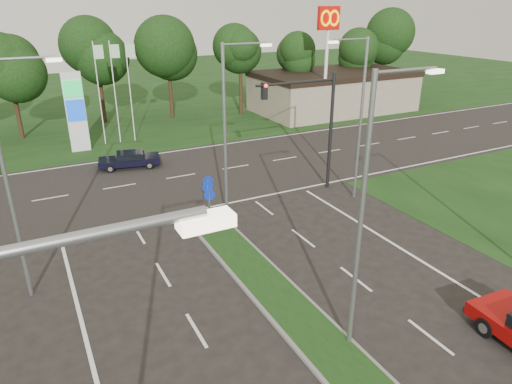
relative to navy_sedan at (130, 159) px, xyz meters
name	(u,v)px	position (x,y,z in m)	size (l,w,h in m)	color
verge_far	(90,98)	(1.54, 27.68, -0.60)	(160.00, 50.00, 0.02)	black
cross_road	(166,179)	(1.54, -3.32, -0.60)	(160.00, 12.00, 0.02)	black
commercial_building	(333,92)	(23.54, 8.68, 1.40)	(16.00, 9.00, 4.00)	gray
streetlight_median_near	(367,205)	(2.54, -21.32, 4.48)	(2.53, 0.22, 9.00)	gray
streetlight_median_far	(229,129)	(2.54, -11.32, 4.48)	(2.53, 0.22, 9.00)	gray
streetlight_left_far	(11,172)	(-6.76, -13.32, 4.48)	(2.53, 0.22, 9.00)	gray
streetlight_right_far	(359,112)	(10.34, -11.32, 4.48)	(2.53, 0.22, 9.00)	gray
traffic_signal	(313,116)	(8.73, -9.32, 4.05)	(5.10, 0.42, 7.00)	black
median_signs	(209,195)	(1.54, -10.92, 1.11)	(1.16, 1.76, 2.38)	gray
gas_pylon	(78,110)	(-2.24, 5.73, 2.60)	(5.80, 1.26, 8.00)	silver
mcdonalds_sign	(328,35)	(19.54, 4.65, 7.39)	(2.20, 0.47, 10.40)	silver
treeline_far	(108,50)	(1.64, 12.61, 6.23)	(6.00, 6.00, 9.90)	black
navy_sedan	(130,159)	(0.00, 0.00, 0.00)	(4.31, 2.45, 1.12)	black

